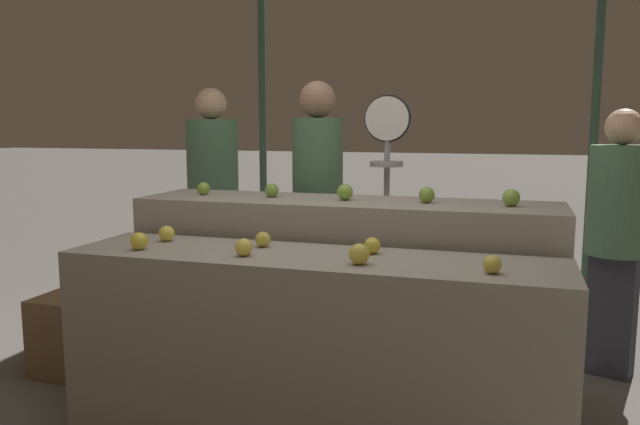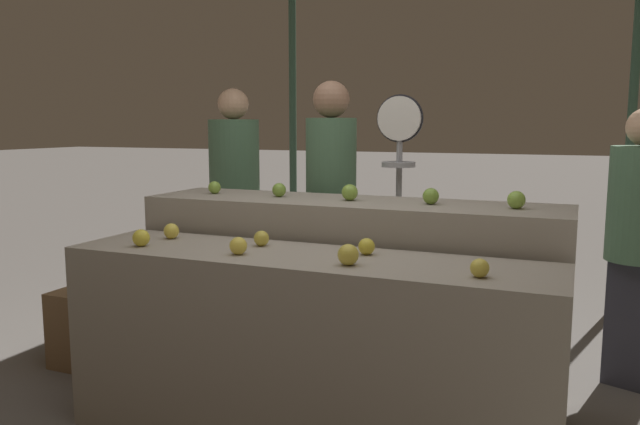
{
  "view_description": "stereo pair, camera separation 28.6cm",
  "coord_description": "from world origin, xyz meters",
  "px_view_note": "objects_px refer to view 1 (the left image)",
  "views": [
    {
      "loc": [
        0.85,
        -2.58,
        1.47
      ],
      "look_at": [
        -0.05,
        0.3,
        1.04
      ],
      "focal_mm": 35.0,
      "sensor_mm": 36.0,
      "label": 1
    },
    {
      "loc": [
        1.12,
        -2.48,
        1.47
      ],
      "look_at": [
        -0.05,
        0.3,
        1.04
      ],
      "focal_mm": 35.0,
      "sensor_mm": 36.0,
      "label": 2
    }
  ],
  "objects_px": {
    "person_customer_right": "(213,189)",
    "person_customer_left": "(617,225)",
    "produce_scale": "(387,170)",
    "wooden_crate_side": "(84,333)",
    "person_vendor_at_scale": "(318,196)"
  },
  "relations": [
    {
      "from": "person_vendor_at_scale",
      "to": "person_customer_right",
      "type": "bearing_deg",
      "value": -53.23
    },
    {
      "from": "person_vendor_at_scale",
      "to": "person_customer_left",
      "type": "relative_size",
      "value": 1.11
    },
    {
      "from": "produce_scale",
      "to": "person_customer_right",
      "type": "height_order",
      "value": "person_customer_right"
    },
    {
      "from": "produce_scale",
      "to": "wooden_crate_side",
      "type": "bearing_deg",
      "value": -157.55
    },
    {
      "from": "produce_scale",
      "to": "person_customer_left",
      "type": "distance_m",
      "value": 1.36
    },
    {
      "from": "person_customer_right",
      "to": "person_customer_left",
      "type": "bearing_deg",
      "value": 163.34
    },
    {
      "from": "person_vendor_at_scale",
      "to": "person_customer_left",
      "type": "height_order",
      "value": "person_vendor_at_scale"
    },
    {
      "from": "produce_scale",
      "to": "wooden_crate_side",
      "type": "distance_m",
      "value": 2.06
    },
    {
      "from": "person_customer_left",
      "to": "produce_scale",
      "type": "bearing_deg",
      "value": 28.72
    },
    {
      "from": "produce_scale",
      "to": "person_vendor_at_scale",
      "type": "xyz_separation_m",
      "value": [
        -0.44,
        0.02,
        -0.18
      ]
    },
    {
      "from": "produce_scale",
      "to": "person_customer_right",
      "type": "relative_size",
      "value": 0.95
    },
    {
      "from": "person_customer_right",
      "to": "wooden_crate_side",
      "type": "distance_m",
      "value": 1.39
    },
    {
      "from": "produce_scale",
      "to": "person_customer_left",
      "type": "bearing_deg",
      "value": 7.53
    },
    {
      "from": "person_customer_right",
      "to": "wooden_crate_side",
      "type": "xyz_separation_m",
      "value": [
        -0.3,
        -1.13,
        -0.76
      ]
    },
    {
      "from": "produce_scale",
      "to": "wooden_crate_side",
      "type": "xyz_separation_m",
      "value": [
        -1.68,
        -0.7,
        -0.96
      ]
    }
  ]
}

